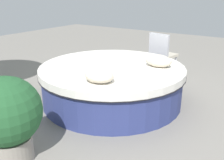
% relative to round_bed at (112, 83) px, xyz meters
% --- Properties ---
extents(ground_plane, '(16.00, 16.00, 0.00)m').
position_rel_round_bed_xyz_m(ground_plane, '(0.00, 0.00, -0.34)').
color(ground_plane, gray).
extents(round_bed, '(2.54, 2.54, 0.66)m').
position_rel_round_bed_xyz_m(round_bed, '(0.00, 0.00, 0.00)').
color(round_bed, navy).
rests_on(round_bed, ground_plane).
extents(throw_pillow_0, '(0.45, 0.36, 0.18)m').
position_rel_round_bed_xyz_m(throw_pillow_0, '(0.31, -0.78, 0.41)').
color(throw_pillow_0, beige).
rests_on(throw_pillow_0, round_bed).
extents(throw_pillow_1, '(0.47, 0.31, 0.21)m').
position_rel_round_bed_xyz_m(throw_pillow_1, '(0.69, 0.41, 0.43)').
color(throw_pillow_1, beige).
rests_on(throw_pillow_1, round_bed).
extents(patio_chair, '(0.61, 0.59, 0.98)m').
position_rel_round_bed_xyz_m(patio_chair, '(0.08, 1.94, 0.22)').
color(patio_chair, '#B7B7BC').
rests_on(patio_chair, ground_plane).
extents(planter, '(0.79, 0.79, 1.03)m').
position_rel_round_bed_xyz_m(planter, '(-0.01, -2.08, 0.24)').
color(planter, gray).
rests_on(planter, ground_plane).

